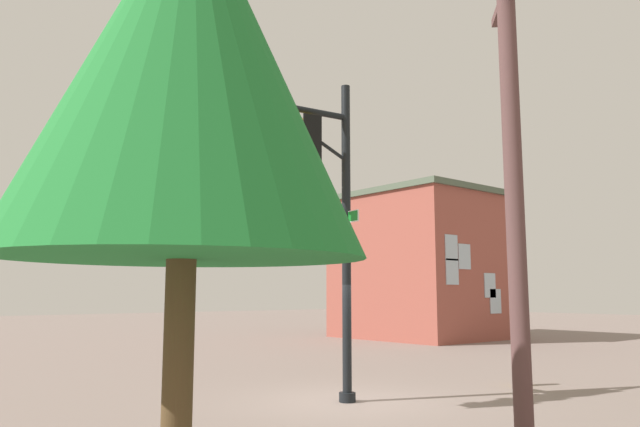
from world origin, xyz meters
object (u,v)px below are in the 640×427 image
signal_pole_assembly (274,163)px  brick_building (420,265)px  fire_hydrant (524,369)px  utility_pole (514,190)px  tree_near (187,64)px

signal_pole_assembly → brick_building: (-17.52, -11.23, -1.18)m
signal_pole_assembly → fire_hydrant: 8.35m
utility_pole → brick_building: size_ratio=0.89×
signal_pole_assembly → tree_near: size_ratio=1.06×
utility_pole → brick_building: brick_building is taller
utility_pole → fire_hydrant: bearing=-148.1°
fire_hydrant → brick_building: bearing=-130.3°
signal_pole_assembly → utility_pole: signal_pole_assembly is taller
signal_pole_assembly → tree_near: bearing=46.9°
fire_hydrant → tree_near: (11.24, 3.31, 4.24)m
fire_hydrant → tree_near: tree_near is taller
tree_near → brick_building: 27.16m
utility_pole → fire_hydrant: utility_pole is taller
utility_pole → tree_near: utility_pole is taller
brick_building → utility_pole: bearing=43.9°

